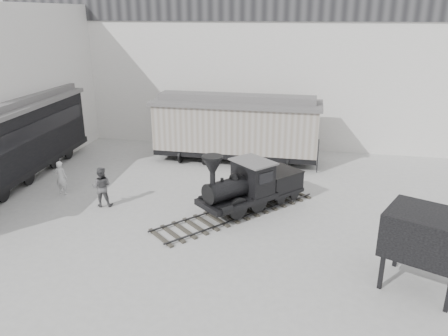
% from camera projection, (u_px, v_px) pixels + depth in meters
% --- Properties ---
extents(ground, '(90.00, 90.00, 0.00)m').
position_uv_depth(ground, '(199.00, 250.00, 16.55)').
color(ground, '#9E9E9B').
extents(north_wall, '(34.00, 2.51, 11.00)m').
position_uv_depth(north_wall, '(255.00, 60.00, 28.52)').
color(north_wall, silver).
rests_on(north_wall, ground).
extents(west_pavilion, '(7.00, 12.11, 9.00)m').
position_uv_depth(west_pavilion, '(11.00, 81.00, 26.97)').
color(west_pavilion, silver).
rests_on(west_pavilion, ground).
extents(locomotive, '(6.74, 7.30, 2.89)m').
position_uv_depth(locomotive, '(248.00, 188.00, 19.57)').
color(locomotive, '#3A362F').
rests_on(locomotive, ground).
extents(boxcar, '(9.88, 3.11, 4.04)m').
position_uv_depth(boxcar, '(236.00, 127.00, 25.85)').
color(boxcar, black).
rests_on(boxcar, ground).
extents(visitor_a, '(0.65, 0.46, 1.72)m').
position_uv_depth(visitor_a, '(61.00, 178.00, 21.39)').
color(visitor_a, silver).
rests_on(visitor_a, ground).
extents(visitor_b, '(1.06, 0.91, 1.89)m').
position_uv_depth(visitor_b, '(101.00, 187.00, 20.04)').
color(visitor_b, '#4F4E51').
rests_on(visitor_b, ground).
extents(coal_hopper, '(3.04, 2.83, 2.65)m').
position_uv_depth(coal_hopper, '(426.00, 240.00, 13.76)').
color(coal_hopper, black).
rests_on(coal_hopper, ground).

